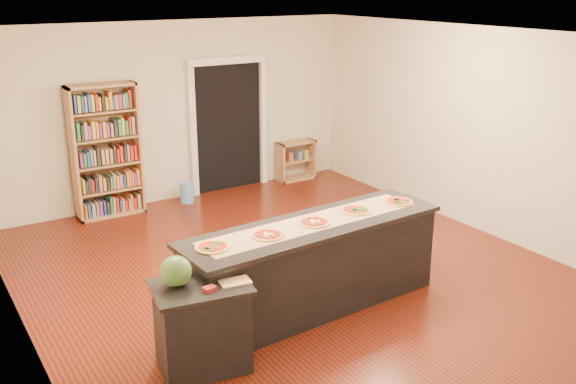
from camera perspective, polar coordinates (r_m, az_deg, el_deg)
room at (r=7.24m, az=0.85°, el=2.58°), size 6.00×7.00×2.80m
doorway at (r=10.65m, az=-5.34°, el=6.52°), size 1.40×0.09×2.21m
kitchen_island at (r=6.83m, az=2.29°, el=-6.58°), size 2.94×0.80×0.97m
side_counter at (r=5.90m, az=-7.62°, el=-11.77°), size 0.84×0.61×0.83m
bookshelf at (r=9.77m, az=-15.87°, el=3.51°), size 0.99×0.35×1.97m
low_shelf at (r=11.31m, az=0.68°, el=2.83°), size 0.69×0.30×0.69m
waste_bin at (r=10.30m, az=-8.98°, el=-0.04°), size 0.22×0.22×0.33m
kraft_paper at (r=6.66m, az=2.21°, el=-2.73°), size 2.57×0.60×0.00m
watermelon at (r=5.67m, az=-9.93°, el=-6.95°), size 0.28×0.28×0.28m
cutting_board at (r=5.71m, az=-4.73°, el=-7.97°), size 0.29×0.22×0.02m
package_red at (r=5.59m, az=-7.01°, el=-8.54°), size 0.12×0.10×0.04m
package_teal at (r=5.86m, az=-5.66°, el=-7.06°), size 0.15×0.15×0.06m
pizza_a at (r=6.07m, az=-6.73°, el=-4.88°), size 0.31×0.31×0.02m
pizza_b at (r=6.31m, az=-1.83°, el=-3.84°), size 0.32×0.32×0.02m
pizza_c at (r=6.64m, az=2.35°, el=-2.71°), size 0.32×0.32×0.02m
pizza_d at (r=7.01m, az=6.03°, el=-1.64°), size 0.32×0.32×0.02m
pizza_e at (r=7.36m, az=9.76°, el=-0.84°), size 0.32×0.32×0.02m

